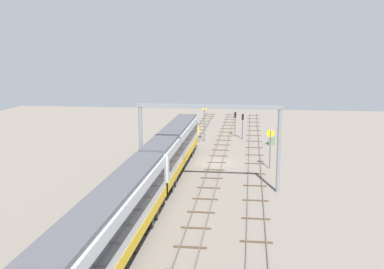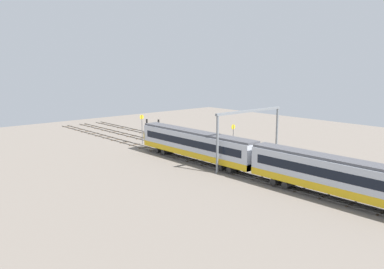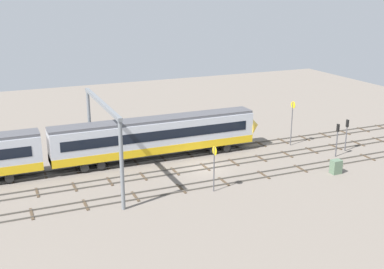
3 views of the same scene
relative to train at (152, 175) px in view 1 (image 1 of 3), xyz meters
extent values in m
plane|color=slate|center=(15.93, -4.67, -2.66)|extent=(106.27, 106.27, 0.00)
cube|color=#59544C|center=(15.93, -10.06, -2.58)|extent=(90.27, 0.07, 0.16)
cube|color=#59544C|center=(15.93, -8.62, -2.58)|extent=(90.27, 0.07, 0.16)
cube|color=#473828|center=(-7.82, -9.34, -2.62)|extent=(0.24, 2.40, 0.08)
cube|color=#473828|center=(-3.07, -9.34, -2.62)|extent=(0.24, 2.40, 0.08)
cube|color=#473828|center=(1.68, -9.34, -2.62)|extent=(0.24, 2.40, 0.08)
cube|color=#473828|center=(6.43, -9.34, -2.62)|extent=(0.24, 2.40, 0.08)
cube|color=#473828|center=(11.18, -9.34, -2.62)|extent=(0.24, 2.40, 0.08)
cube|color=#473828|center=(15.93, -9.34, -2.62)|extent=(0.24, 2.40, 0.08)
cube|color=#473828|center=(20.68, -9.34, -2.62)|extent=(0.24, 2.40, 0.08)
cube|color=#473828|center=(25.43, -9.34, -2.62)|extent=(0.24, 2.40, 0.08)
cube|color=#473828|center=(30.18, -9.34, -2.62)|extent=(0.24, 2.40, 0.08)
cube|color=#473828|center=(34.94, -9.34, -2.62)|extent=(0.24, 2.40, 0.08)
cube|color=#473828|center=(39.69, -9.34, -2.62)|extent=(0.24, 2.40, 0.08)
cube|color=#473828|center=(44.44, -9.34, -2.62)|extent=(0.24, 2.40, 0.08)
cube|color=#473828|center=(49.19, -9.34, -2.62)|extent=(0.24, 2.40, 0.08)
cube|color=#473828|center=(53.94, -9.34, -2.62)|extent=(0.24, 2.40, 0.08)
cube|color=#473828|center=(58.69, -9.34, -2.62)|extent=(0.24, 2.40, 0.08)
cube|color=#59544C|center=(15.93, -5.39, -2.58)|extent=(90.27, 0.07, 0.16)
cube|color=#59544C|center=(15.93, -3.95, -2.58)|extent=(90.27, 0.07, 0.16)
cube|color=#473828|center=(-9.34, -4.67, -2.62)|extent=(0.24, 2.40, 0.08)
cube|color=#473828|center=(-5.73, -4.67, -2.62)|extent=(0.24, 2.40, 0.08)
cube|color=#473828|center=(-2.12, -4.67, -2.62)|extent=(0.24, 2.40, 0.08)
cube|color=#473828|center=(1.49, -4.67, -2.62)|extent=(0.24, 2.40, 0.08)
cube|color=#473828|center=(5.10, -4.67, -2.62)|extent=(0.24, 2.40, 0.08)
cube|color=#473828|center=(8.71, -4.67, -2.62)|extent=(0.24, 2.40, 0.08)
cube|color=#473828|center=(12.32, -4.67, -2.62)|extent=(0.24, 2.40, 0.08)
cube|color=#473828|center=(15.93, -4.67, -2.62)|extent=(0.24, 2.40, 0.08)
cube|color=#473828|center=(19.54, -4.67, -2.62)|extent=(0.24, 2.40, 0.08)
cube|color=#473828|center=(23.15, -4.67, -2.62)|extent=(0.24, 2.40, 0.08)
cube|color=#473828|center=(26.76, -4.67, -2.62)|extent=(0.24, 2.40, 0.08)
cube|color=#473828|center=(30.37, -4.67, -2.62)|extent=(0.24, 2.40, 0.08)
cube|color=#473828|center=(33.98, -4.67, -2.62)|extent=(0.24, 2.40, 0.08)
cube|color=#473828|center=(37.60, -4.67, -2.62)|extent=(0.24, 2.40, 0.08)
cube|color=#473828|center=(41.21, -4.67, -2.62)|extent=(0.24, 2.40, 0.08)
cube|color=#473828|center=(44.82, -4.67, -2.62)|extent=(0.24, 2.40, 0.08)
cube|color=#473828|center=(48.43, -4.67, -2.62)|extent=(0.24, 2.40, 0.08)
cube|color=#473828|center=(52.04, -4.67, -2.62)|extent=(0.24, 2.40, 0.08)
cube|color=#473828|center=(55.65, -4.67, -2.62)|extent=(0.24, 2.40, 0.08)
cube|color=#473828|center=(59.26, -4.67, -2.62)|extent=(0.24, 2.40, 0.08)
cube|color=#59544C|center=(15.93, -0.72, -2.58)|extent=(90.27, 0.07, 0.16)
cube|color=#59544C|center=(15.93, 0.72, -2.58)|extent=(90.27, 0.07, 0.16)
cube|color=#473828|center=(-10.81, 0.00, -2.62)|extent=(0.24, 2.40, 0.08)
cube|color=#473828|center=(-7.47, 0.00, -2.62)|extent=(0.24, 2.40, 0.08)
cube|color=#473828|center=(-4.13, 0.00, -2.62)|extent=(0.24, 2.40, 0.08)
cube|color=#473828|center=(-0.78, 0.00, -2.62)|extent=(0.24, 2.40, 0.08)
cube|color=#473828|center=(2.56, 0.00, -2.62)|extent=(0.24, 2.40, 0.08)
cube|color=#473828|center=(5.90, 0.00, -2.62)|extent=(0.24, 2.40, 0.08)
cube|color=#473828|center=(9.24, 0.00, -2.62)|extent=(0.24, 2.40, 0.08)
cube|color=#473828|center=(12.59, 0.00, -2.62)|extent=(0.24, 2.40, 0.08)
cube|color=#473828|center=(15.93, 0.00, -2.62)|extent=(0.24, 2.40, 0.08)
cube|color=#473828|center=(19.27, 0.00, -2.62)|extent=(0.24, 2.40, 0.08)
cube|color=#473828|center=(22.62, 0.00, -2.62)|extent=(0.24, 2.40, 0.08)
cube|color=#473828|center=(25.96, 0.00, -2.62)|extent=(0.24, 2.40, 0.08)
cube|color=#473828|center=(29.30, 0.00, -2.62)|extent=(0.24, 2.40, 0.08)
cube|color=#473828|center=(32.65, 0.00, -2.62)|extent=(0.24, 2.40, 0.08)
cube|color=#473828|center=(35.99, 0.00, -2.62)|extent=(0.24, 2.40, 0.08)
cube|color=#473828|center=(39.33, 0.00, -2.62)|extent=(0.24, 2.40, 0.08)
cube|color=#473828|center=(42.68, 0.00, -2.62)|extent=(0.24, 2.40, 0.08)
cube|color=#473828|center=(46.02, 0.00, -2.62)|extent=(0.24, 2.40, 0.08)
cube|color=#473828|center=(49.36, 0.00, -2.62)|extent=(0.24, 2.40, 0.08)
cube|color=#473828|center=(52.71, 0.00, -2.62)|extent=(0.24, 2.40, 0.08)
cube|color=#473828|center=(56.05, 0.00, -2.62)|extent=(0.24, 2.40, 0.08)
cube|color=#473828|center=(59.39, 0.00, -2.62)|extent=(0.24, 2.40, 0.08)
cube|color=#B7BCC6|center=(11.80, 0.00, 0.20)|extent=(24.00, 2.90, 3.60)
cube|color=gold|center=(11.80, 0.00, -1.15)|extent=(24.00, 2.94, 0.90)
cube|color=#4C4C51|center=(11.80, 0.00, 2.15)|extent=(24.00, 2.50, 0.30)
cube|color=black|center=(11.80, -1.46, 0.63)|extent=(22.00, 0.04, 1.10)
cube|color=black|center=(11.80, 1.46, 0.63)|extent=(22.00, 0.04, 1.10)
cylinder|color=black|center=(3.22, 0.00, -2.05)|extent=(0.90, 2.70, 0.90)
cylinder|color=black|center=(5.02, 0.00, -2.05)|extent=(0.90, 2.70, 0.90)
cylinder|color=black|center=(18.58, 0.00, -2.05)|extent=(0.90, 2.70, 0.90)
cylinder|color=black|center=(20.38, 0.00, -2.05)|extent=(0.90, 2.70, 0.90)
cube|color=#B7BCC6|center=(-13.00, 0.00, 0.20)|extent=(24.00, 2.90, 3.60)
cube|color=gold|center=(-13.00, 0.00, -1.15)|extent=(24.00, 2.94, 0.90)
cube|color=#4C4C51|center=(-13.00, 0.00, 2.15)|extent=(24.00, 2.50, 0.30)
cube|color=black|center=(-13.00, -1.46, 0.63)|extent=(22.00, 0.04, 1.10)
cube|color=black|center=(-13.00, 1.46, 0.63)|extent=(22.00, 0.04, 1.10)
cylinder|color=black|center=(-6.22, 0.00, -2.05)|extent=(0.90, 2.70, 0.90)
cylinder|color=black|center=(-4.42, 0.00, -2.05)|extent=(0.90, 2.70, 0.90)
cone|color=gold|center=(24.60, 0.00, 0.02)|extent=(1.60, 3.24, 3.24)
cylinder|color=slate|center=(4.68, -11.51, 1.45)|extent=(0.36, 0.36, 8.22)
cylinder|color=slate|center=(4.68, 2.17, 1.45)|extent=(0.36, 0.36, 8.22)
cube|color=slate|center=(4.68, -4.67, 5.74)|extent=(0.40, 14.28, 0.35)
cylinder|color=#4C4C51|center=(29.22, -1.78, 0.17)|extent=(0.12, 0.12, 5.66)
cylinder|color=yellow|center=(29.26, -1.78, 2.62)|extent=(0.05, 0.87, 0.87)
cube|color=black|center=(29.29, -1.78, 2.62)|extent=(0.02, 0.39, 0.12)
cylinder|color=#4C4C51|center=(13.90, -11.09, -0.36)|extent=(0.12, 0.12, 4.61)
cylinder|color=yellow|center=(13.94, -11.09, 1.55)|extent=(0.05, 0.89, 0.89)
cube|color=black|center=(13.97, -11.09, 1.55)|extent=(0.02, 0.40, 0.12)
cylinder|color=#4C4C51|center=(34.11, -6.30, -1.13)|extent=(0.14, 0.14, 3.06)
cube|color=black|center=(34.11, -6.30, 0.85)|extent=(0.20, 0.32, 0.90)
sphere|color=yellow|center=(34.22, -6.30, 1.05)|extent=(0.20, 0.20, 0.20)
sphere|color=#262626|center=(34.22, -6.30, 0.65)|extent=(0.20, 0.20, 0.20)
cylinder|color=#4C4C51|center=(31.66, -7.54, -1.10)|extent=(0.14, 0.14, 3.11)
cube|color=black|center=(31.66, -7.54, 0.90)|extent=(0.20, 0.32, 0.90)
sphere|color=green|center=(31.77, -7.54, 1.10)|extent=(0.20, 0.20, 0.20)
sphere|color=#262626|center=(31.77, -7.54, 0.70)|extent=(0.20, 0.20, 0.20)
cube|color=#597259|center=(28.08, -11.93, -1.90)|extent=(1.09, 0.85, 1.52)
cube|color=#333333|center=(28.64, -11.93, -1.67)|extent=(0.02, 0.60, 0.24)
camera|label=1|loc=(-39.86, -8.69, 11.16)|focal=43.32mm
camera|label=2|loc=(-33.98, 40.88, 12.71)|focal=37.11mm
camera|label=3|loc=(-5.19, -50.26, 16.37)|focal=44.90mm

